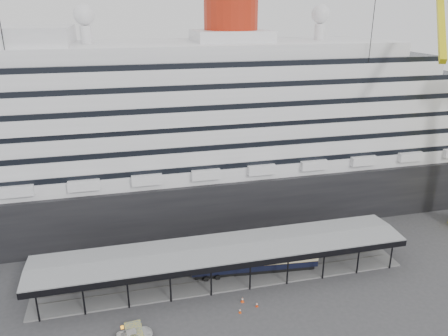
{
  "coord_description": "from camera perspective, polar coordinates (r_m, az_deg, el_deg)",
  "views": [
    {
      "loc": [
        -13.76,
        -50.48,
        38.58
      ],
      "look_at": [
        0.74,
        8.0,
        16.59
      ],
      "focal_mm": 35.0,
      "sensor_mm": 36.0,
      "label": 1
    }
  ],
  "objects": [
    {
      "name": "ground",
      "position": [
        65.01,
        1.11,
        -16.36
      ],
      "size": [
        200.0,
        200.0,
        0.0
      ],
      "primitive_type": "plane",
      "color": "#363639",
      "rests_on": "ground"
    },
    {
      "name": "cruise_ship",
      "position": [
        86.04,
        -4.33,
        6.39
      ],
      "size": [
        130.0,
        30.0,
        43.9
      ],
      "color": "black",
      "rests_on": "ground"
    },
    {
      "name": "platform_canopy",
      "position": [
        67.67,
        -0.0,
        -12.31
      ],
      "size": [
        56.0,
        9.18,
        5.3
      ],
      "color": "slate",
      "rests_on": "ground"
    },
    {
      "name": "port_truck",
      "position": [
        58.97,
        -11.58,
        -20.53
      ],
      "size": [
        4.58,
        2.45,
        1.22
      ],
      "primitive_type": "imported",
      "rotation": [
        0.0,
        0.0,
        1.67
      ],
      "color": "silver",
      "rests_on": "ground"
    },
    {
      "name": "pullman_carriage",
      "position": [
        68.83,
        4.03,
        -11.75
      ],
      "size": [
        19.81,
        4.32,
        19.3
      ],
      "rotation": [
        0.0,
        0.0,
        -0.09
      ],
      "color": "black",
      "rests_on": "ground"
    },
    {
      "name": "traffic_cone_left",
      "position": [
        61.89,
        2.11,
        -18.12
      ],
      "size": [
        0.38,
        0.38,
        0.7
      ],
      "rotation": [
        0.0,
        0.0,
        0.05
      ],
      "color": "#DA440C",
      "rests_on": "ground"
    },
    {
      "name": "traffic_cone_mid",
      "position": [
        63.7,
        2.43,
        -16.8
      ],
      "size": [
        0.44,
        0.44,
        0.8
      ],
      "rotation": [
        0.0,
        0.0,
        0.06
      ],
      "color": "#F8470D",
      "rests_on": "ground"
    },
    {
      "name": "traffic_cone_right",
      "position": [
        63.05,
        4.32,
        -17.35
      ],
      "size": [
        0.45,
        0.45,
        0.7
      ],
      "rotation": [
        0.0,
        0.0,
        0.28
      ],
      "color": "red",
      "rests_on": "ground"
    }
  ]
}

